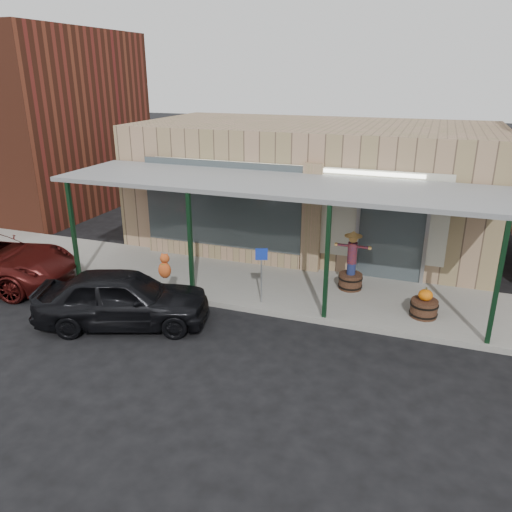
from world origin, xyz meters
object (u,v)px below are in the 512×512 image
(barrel_scarecrow, at_px, (351,269))
(barrel_pumpkin, at_px, (424,306))
(handicap_sign, at_px, (261,268))
(parked_sedan, at_px, (123,298))

(barrel_scarecrow, xyz_separation_m, barrel_pumpkin, (2.00, -1.09, -0.29))
(barrel_scarecrow, bearing_deg, barrel_pumpkin, -45.15)
(barrel_pumpkin, relative_size, handicap_sign, 0.51)
(barrel_scarecrow, xyz_separation_m, handicap_sign, (-2.03, -1.70, 0.40))
(barrel_pumpkin, relative_size, parked_sedan, 0.17)
(handicap_sign, bearing_deg, barrel_scarecrow, 19.60)
(barrel_pumpkin, distance_m, handicap_sign, 4.13)
(handicap_sign, xyz_separation_m, parked_sedan, (-2.84, -2.00, -0.41))
(barrel_pumpkin, distance_m, parked_sedan, 7.35)
(barrel_scarecrow, height_order, parked_sedan, barrel_scarecrow)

